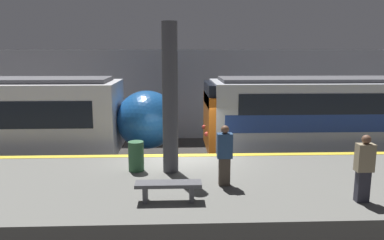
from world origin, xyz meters
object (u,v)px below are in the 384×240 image
at_px(support_pillar_near, 170,99).
at_px(trash_bin, 136,156).
at_px(person_walking, 225,154).
at_px(person_waiting, 364,167).
at_px(platform_bench, 168,187).

bearing_deg(support_pillar_near, trash_bin, 173.50).
distance_m(person_walking, trash_bin, 2.70).
distance_m(person_waiting, trash_bin, 5.88).
xyz_separation_m(platform_bench, trash_bin, (-0.96, 2.25, 0.09)).
relative_size(platform_bench, trash_bin, 1.76).
xyz_separation_m(person_waiting, platform_bench, (-4.38, 0.19, -0.47)).
height_order(support_pillar_near, person_waiting, support_pillar_near).
distance_m(person_waiting, person_walking, 3.21).
height_order(person_walking, platform_bench, person_walking).
relative_size(support_pillar_near, platform_bench, 2.76).
bearing_deg(platform_bench, trash_bin, 113.21).
xyz_separation_m(person_walking, platform_bench, (-1.39, -0.98, -0.47)).
height_order(person_waiting, person_walking, same).
height_order(person_waiting, trash_bin, person_waiting).
xyz_separation_m(support_pillar_near, platform_bench, (-0.02, -2.13, -1.73)).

